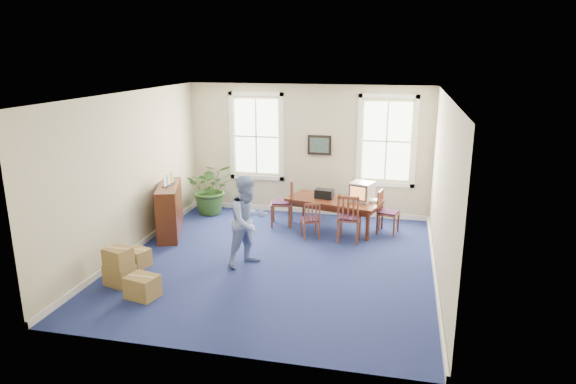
% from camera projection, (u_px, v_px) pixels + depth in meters
% --- Properties ---
extents(floor, '(6.50, 6.50, 0.00)m').
position_uv_depth(floor, '(276.00, 262.00, 9.98)').
color(floor, navy).
rests_on(floor, ground).
extents(ceiling, '(6.50, 6.50, 0.00)m').
position_uv_depth(ceiling, '(275.00, 95.00, 9.13)').
color(ceiling, white).
rests_on(ceiling, ground).
extents(wall_back, '(6.50, 0.00, 6.50)m').
position_uv_depth(wall_back, '(308.00, 150.00, 12.61)').
color(wall_back, '#BFB593').
rests_on(wall_back, ground).
extents(wall_front, '(6.50, 0.00, 6.50)m').
position_uv_depth(wall_front, '(214.00, 243.00, 6.49)').
color(wall_front, '#BFB593').
rests_on(wall_front, ground).
extents(wall_left, '(0.00, 6.50, 6.50)m').
position_uv_depth(wall_left, '(129.00, 174.00, 10.19)').
color(wall_left, '#BFB593').
rests_on(wall_left, ground).
extents(wall_right, '(0.00, 6.50, 6.50)m').
position_uv_depth(wall_right, '(443.00, 191.00, 8.92)').
color(wall_right, '#BFB593').
rests_on(wall_right, ground).
extents(baseboard_back, '(6.00, 0.04, 0.12)m').
position_uv_depth(baseboard_back, '(307.00, 210.00, 12.99)').
color(baseboard_back, white).
rests_on(baseboard_back, ground).
extents(baseboard_left, '(0.04, 6.50, 0.12)m').
position_uv_depth(baseboard_left, '(137.00, 246.00, 10.59)').
color(baseboard_left, white).
rests_on(baseboard_left, ground).
extents(baseboard_right, '(0.04, 6.50, 0.12)m').
position_uv_depth(baseboard_right, '(434.00, 273.00, 9.33)').
color(baseboard_right, white).
rests_on(baseboard_right, ground).
extents(window_left, '(1.40, 0.12, 2.20)m').
position_uv_depth(window_left, '(256.00, 136.00, 12.79)').
color(window_left, white).
rests_on(window_left, ground).
extents(window_right, '(1.40, 0.12, 2.20)m').
position_uv_depth(window_right, '(387.00, 141.00, 12.11)').
color(window_right, white).
rests_on(window_right, ground).
extents(wall_picture, '(0.58, 0.06, 0.48)m').
position_uv_depth(wall_picture, '(319.00, 145.00, 12.46)').
color(wall_picture, black).
rests_on(wall_picture, ground).
extents(conference_table, '(2.25, 1.44, 0.71)m').
position_uv_depth(conference_table, '(334.00, 214.00, 11.74)').
color(conference_table, '#481F10').
rests_on(conference_table, ground).
extents(crt_tv, '(0.60, 0.63, 0.42)m').
position_uv_depth(crt_tv, '(362.00, 191.00, 11.50)').
color(crt_tv, '#B7B7BC').
rests_on(crt_tv, conference_table).
extents(game_console, '(0.18, 0.22, 0.05)m').
position_uv_depth(game_console, '(374.00, 201.00, 11.45)').
color(game_console, white).
rests_on(game_console, conference_table).
extents(equipment_bag, '(0.44, 0.32, 0.20)m').
position_uv_depth(equipment_bag, '(324.00, 194.00, 11.71)').
color(equipment_bag, black).
rests_on(equipment_bag, conference_table).
extents(chair_near_left, '(0.50, 0.50, 0.84)m').
position_uv_depth(chair_near_left, '(310.00, 220.00, 11.14)').
color(chair_near_left, brown).
rests_on(chair_near_left, ground).
extents(chair_near_right, '(0.49, 0.49, 1.06)m').
position_uv_depth(chair_near_right, '(349.00, 217.00, 10.94)').
color(chair_near_right, brown).
rests_on(chair_near_right, ground).
extents(chair_end_left, '(0.57, 0.57, 1.11)m').
position_uv_depth(chair_end_left, '(282.00, 202.00, 11.94)').
color(chair_end_left, brown).
rests_on(chair_end_left, ground).
extents(chair_end_right, '(0.52, 0.52, 0.96)m').
position_uv_depth(chair_end_right, '(389.00, 212.00, 11.44)').
color(chair_end_right, brown).
rests_on(chair_end_right, ground).
extents(man, '(1.03, 1.08, 1.75)m').
position_uv_depth(man, '(248.00, 221.00, 9.62)').
color(man, '#7D93CC').
rests_on(man, ground).
extents(credenza, '(0.90, 1.55, 1.17)m').
position_uv_depth(credenza, '(170.00, 209.00, 11.31)').
color(credenza, '#481F10').
rests_on(credenza, ground).
extents(brochure_rack, '(0.19, 0.59, 0.26)m').
position_uv_depth(brochure_rack, '(168.00, 178.00, 11.12)').
color(brochure_rack, '#99999E').
rests_on(brochure_rack, credenza).
extents(potted_plant, '(1.47, 1.38, 1.31)m').
position_uv_depth(potted_plant, '(211.00, 188.00, 12.80)').
color(potted_plant, '#2A4F1E').
rests_on(potted_plant, ground).
extents(cardboard_boxes, '(1.56, 1.56, 0.71)m').
position_uv_depth(cardboard_boxes, '(131.00, 264.00, 8.96)').
color(cardboard_boxes, olive).
rests_on(cardboard_boxes, ground).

